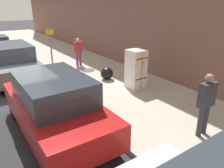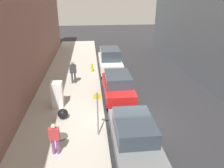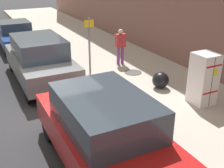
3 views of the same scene
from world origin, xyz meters
TOP-DOWN VIEW (x-y plane):
  - ground_plane at (0.00, 0.00)m, footprint 80.00×80.00m
  - sidewalk_slab at (-3.83, 0.00)m, footprint 4.69×44.00m
  - discarded_refrigerator at (-4.33, 1.89)m, footprint 0.68×0.71m
  - manhole_cover at (-3.81, -1.42)m, footprint 0.70×0.70m
  - street_sign_post at (-1.93, -1.44)m, footprint 0.36×0.07m
  - fire_hydrant at (-2.06, 8.22)m, footprint 0.22×0.22m
  - trash_bag at (-3.88, 0.35)m, footprint 0.59×0.59m
  - pedestrian_walking_far at (-3.56, 5.65)m, footprint 0.51×0.24m
  - pedestrian_standing_near at (-3.88, -2.65)m, footprint 0.45×0.22m
  - parked_suv_gray at (-0.36, -2.69)m, footprint 1.93×4.58m
  - parked_suv_red at (-0.36, 3.08)m, footprint 1.91×4.48m
  - parked_van_white at (-0.36, 8.74)m, footprint 1.94×4.80m

SIDE VIEW (x-z plane):
  - ground_plane at x=0.00m, z-range 0.00..0.00m
  - sidewalk_slab at x=-3.83m, z-range 0.00..0.17m
  - manhole_cover at x=-3.81m, z-range 0.17..0.18m
  - trash_bag at x=-3.88m, z-range 0.17..0.76m
  - fire_hydrant at x=-2.06m, z-range 0.18..0.98m
  - parked_suv_gray at x=-0.36m, z-range 0.02..1.77m
  - parked_suv_red at x=-0.36m, z-range 0.03..1.79m
  - discarded_refrigerator at x=-4.33m, z-range 0.17..1.80m
  - pedestrian_standing_near at x=-3.88m, z-range 0.27..1.83m
  - parked_van_white at x=-0.36m, z-range -0.01..2.14m
  - pedestrian_walking_far at x=-3.56m, z-range 0.32..2.09m
  - street_sign_post at x=-1.93m, z-range 0.32..2.69m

